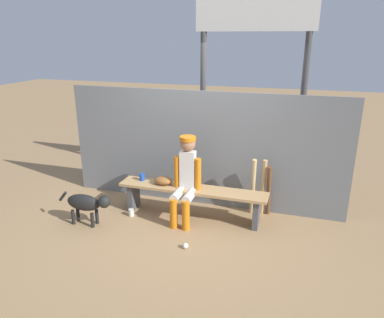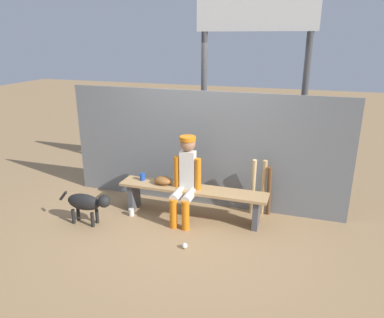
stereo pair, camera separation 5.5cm
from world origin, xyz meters
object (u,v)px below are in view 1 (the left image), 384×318
at_px(dugout_bench, 192,195).
at_px(dog, 87,203).
at_px(bat_wood_natural, 253,187).
at_px(bat_wood_tan, 263,187).
at_px(baseball, 185,246).
at_px(player_seated, 186,177).
at_px(cup_on_ground, 131,213).
at_px(scoreboard, 258,37).
at_px(bat_wood_dark, 269,191).
at_px(baseball_glove, 163,181).
at_px(cup_on_bench, 142,177).

bearing_deg(dugout_bench, dog, -154.05).
relative_size(bat_wood_natural, bat_wood_tan, 1.02).
bearing_deg(baseball, player_seated, 107.90).
bearing_deg(cup_on_ground, scoreboard, 43.01).
distance_m(dugout_bench, player_seated, 0.34).
bearing_deg(bat_wood_dark, baseball_glove, -165.91).
bearing_deg(bat_wood_tan, bat_wood_dark, -0.93).
distance_m(dugout_bench, dog, 1.52).
distance_m(cup_on_ground, dog, 0.69).
bearing_deg(scoreboard, baseball_glove, -132.98).
relative_size(player_seated, bat_wood_natural, 1.37).
xyz_separation_m(scoreboard, dog, (-2.05, -1.89, -2.25)).
relative_size(scoreboard, dog, 4.38).
bearing_deg(dugout_bench, scoreboard, 60.78).
bearing_deg(dugout_bench, cup_on_ground, -164.59).
relative_size(bat_wood_tan, cup_on_ground, 8.20).
bearing_deg(dog, bat_wood_dark, 23.24).
relative_size(player_seated, baseball_glove, 4.50).
height_order(cup_on_ground, scoreboard, scoreboard).
bearing_deg(player_seated, baseball_glove, 164.65).
distance_m(player_seated, cup_on_ground, 1.05).
xyz_separation_m(player_seated, baseball_glove, (-0.39, 0.11, -0.15)).
relative_size(dugout_bench, player_seated, 1.77).
height_order(player_seated, cup_on_bench, player_seated).
xyz_separation_m(bat_wood_natural, cup_on_bench, (-1.67, -0.29, 0.07)).
bearing_deg(player_seated, bat_wood_tan, 25.06).
distance_m(baseball, cup_on_ground, 1.23).
bearing_deg(scoreboard, dog, -137.32).
height_order(baseball, cup_on_bench, cup_on_bench).
bearing_deg(dugout_bench, player_seated, -120.29).
bearing_deg(player_seated, cup_on_bench, 168.26).
height_order(bat_wood_natural, cup_on_bench, bat_wood_natural).
relative_size(baseball_glove, baseball, 3.78).
distance_m(dugout_bench, scoreboard, 2.63).
distance_m(bat_wood_tan, cup_on_bench, 1.85).
distance_m(baseball_glove, bat_wood_dark, 1.59).
distance_m(player_seated, baseball_glove, 0.43).
relative_size(bat_wood_dark, cup_on_ground, 7.42).
xyz_separation_m(baseball, dog, (-1.54, 0.18, 0.30)).
bearing_deg(cup_on_bench, bat_wood_natural, 9.93).
distance_m(baseball_glove, cup_on_ground, 0.69).
distance_m(cup_on_ground, scoreboard, 3.33).
distance_m(baseball_glove, cup_on_bench, 0.37).
height_order(player_seated, bat_wood_tan, player_seated).
height_order(bat_wood_dark, scoreboard, scoreboard).
bearing_deg(bat_wood_natural, dog, -155.53).
relative_size(baseball_glove, dog, 0.33).
bearing_deg(cup_on_ground, dog, -138.47).
xyz_separation_m(dugout_bench, dog, (-1.37, -0.66, -0.03)).
height_order(bat_wood_natural, bat_wood_tan, bat_wood_natural).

